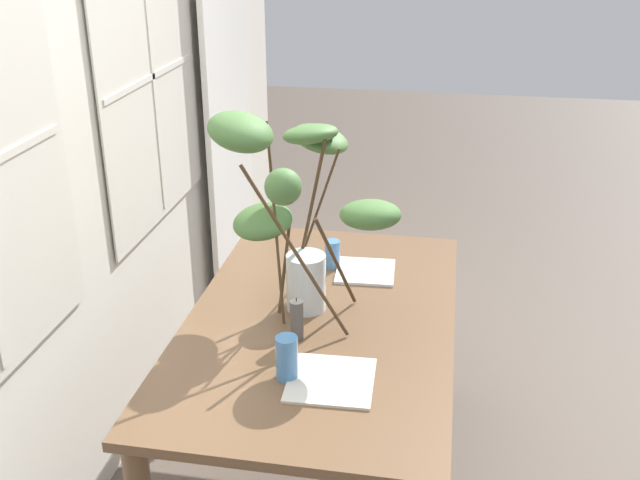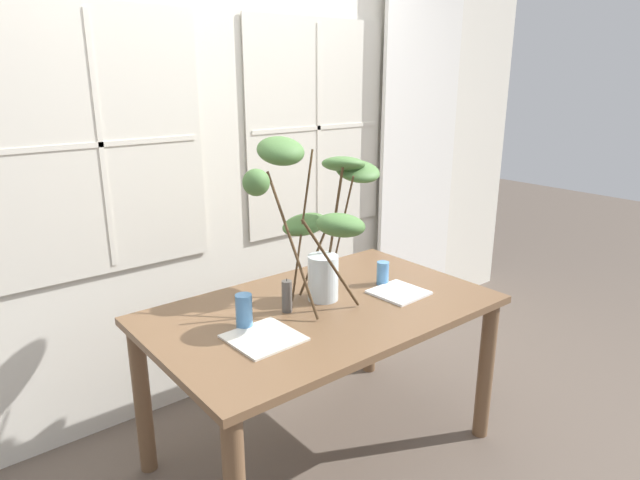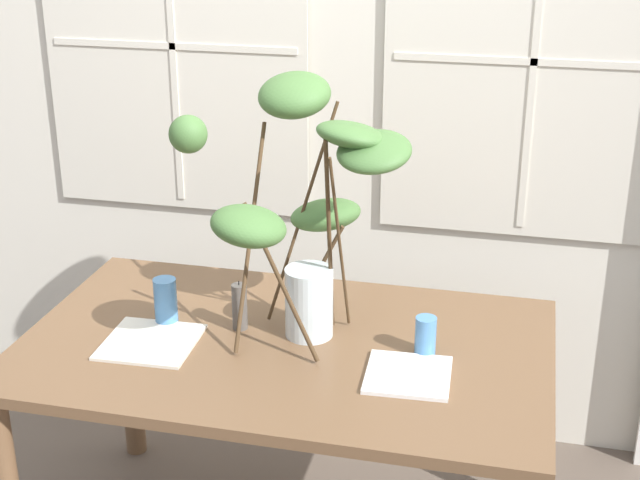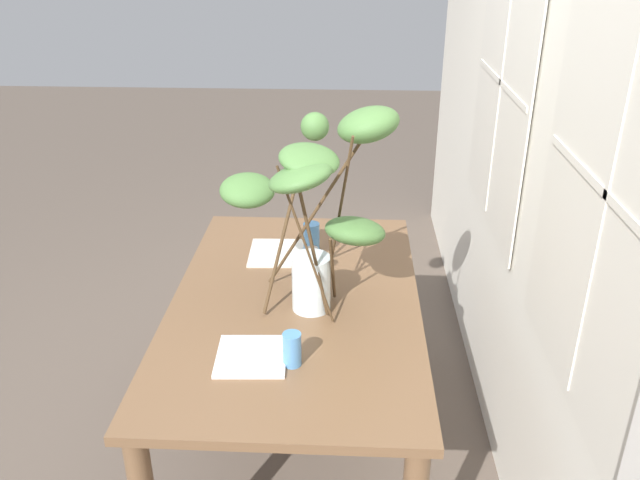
% 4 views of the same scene
% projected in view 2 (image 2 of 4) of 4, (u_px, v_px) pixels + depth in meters
% --- Properties ---
extents(ground, '(14.00, 14.00, 0.00)m').
position_uv_depth(ground, '(322.00, 450.00, 2.70)').
color(ground, brown).
extents(back_wall_with_windows, '(5.21, 0.14, 2.84)m').
position_uv_depth(back_wall_with_windows, '(217.00, 141.00, 2.95)').
color(back_wall_with_windows, silver).
rests_on(back_wall_with_windows, ground).
extents(curtain_sheer_side, '(0.72, 0.03, 2.55)m').
position_uv_depth(curtain_sheer_side, '(419.00, 148.00, 3.79)').
color(curtain_sheer_side, white).
rests_on(curtain_sheer_side, ground).
extents(dining_table, '(1.54, 0.94, 0.76)m').
position_uv_depth(dining_table, '(322.00, 329.00, 2.51)').
color(dining_table, brown).
rests_on(dining_table, ground).
extents(vase_with_branches, '(0.71, 0.71, 0.77)m').
position_uv_depth(vase_with_branches, '(317.00, 208.00, 2.44)').
color(vase_with_branches, silver).
rests_on(vase_with_branches, dining_table).
extents(drinking_glass_blue_left, '(0.07, 0.07, 0.14)m').
position_uv_depth(drinking_glass_blue_left, '(244.00, 311.00, 2.25)').
color(drinking_glass_blue_left, '#4C84BC').
rests_on(drinking_glass_blue_left, dining_table).
extents(drinking_glass_blue_right, '(0.06, 0.06, 0.12)m').
position_uv_depth(drinking_glass_blue_right, '(383.00, 273.00, 2.72)').
color(drinking_glass_blue_right, '#4C84BC').
rests_on(drinking_glass_blue_right, dining_table).
extents(plate_square_left, '(0.27, 0.27, 0.01)m').
position_uv_depth(plate_square_left, '(264.00, 338.00, 2.17)').
color(plate_square_left, silver).
rests_on(plate_square_left, dining_table).
extents(plate_square_right, '(0.24, 0.24, 0.01)m').
position_uv_depth(plate_square_right, '(399.00, 292.00, 2.62)').
color(plate_square_right, white).
rests_on(plate_square_right, dining_table).
extents(pillar_candle, '(0.05, 0.05, 0.16)m').
position_uv_depth(pillar_candle, '(287.00, 296.00, 2.40)').
color(pillar_candle, '#514C47').
rests_on(pillar_candle, dining_table).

